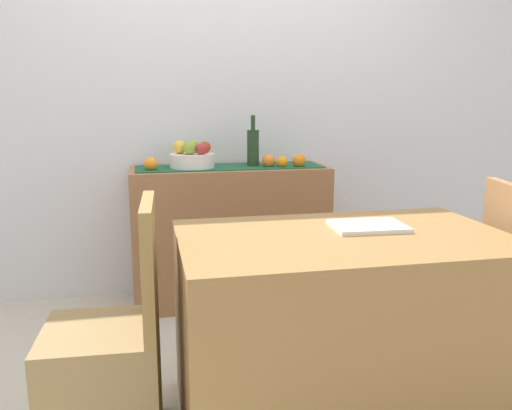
{
  "coord_description": "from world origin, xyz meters",
  "views": [
    {
      "loc": [
        -0.5,
        -2.19,
        1.25
      ],
      "look_at": [
        0.04,
        0.38,
        0.71
      ],
      "focal_mm": 37.29,
      "sensor_mm": 36.0,
      "label": 1
    }
  ],
  "objects_px": {
    "sideboard_console": "(230,235)",
    "chair_near_window": "(107,376)",
    "open_book": "(368,226)",
    "fruit_bowl": "(192,160)",
    "wine_bottle": "(253,147)",
    "dining_table": "(341,327)"
  },
  "relations": [
    {
      "from": "sideboard_console",
      "to": "chair_near_window",
      "type": "height_order",
      "value": "chair_near_window"
    },
    {
      "from": "open_book",
      "to": "sideboard_console",
      "type": "bearing_deg",
      "value": 108.67
    },
    {
      "from": "fruit_bowl",
      "to": "open_book",
      "type": "relative_size",
      "value": 0.94
    },
    {
      "from": "wine_bottle",
      "to": "chair_near_window",
      "type": "xyz_separation_m",
      "value": [
        -0.8,
        -1.31,
        -0.68
      ]
    },
    {
      "from": "sideboard_console",
      "to": "open_book",
      "type": "bearing_deg",
      "value": -74.18
    },
    {
      "from": "wine_bottle",
      "to": "chair_near_window",
      "type": "height_order",
      "value": "wine_bottle"
    },
    {
      "from": "fruit_bowl",
      "to": "dining_table",
      "type": "bearing_deg",
      "value": -71.12
    },
    {
      "from": "sideboard_console",
      "to": "dining_table",
      "type": "height_order",
      "value": "sideboard_console"
    },
    {
      "from": "sideboard_console",
      "to": "chair_near_window",
      "type": "relative_size",
      "value": 1.3
    },
    {
      "from": "wine_bottle",
      "to": "dining_table",
      "type": "height_order",
      "value": "wine_bottle"
    },
    {
      "from": "fruit_bowl",
      "to": "wine_bottle",
      "type": "bearing_deg",
      "value": 0.0
    },
    {
      "from": "dining_table",
      "to": "fruit_bowl",
      "type": "bearing_deg",
      "value": 108.88
    },
    {
      "from": "fruit_bowl",
      "to": "chair_near_window",
      "type": "xyz_separation_m",
      "value": [
        -0.43,
        -1.31,
        -0.61
      ]
    },
    {
      "from": "sideboard_console",
      "to": "dining_table",
      "type": "distance_m",
      "value": 1.33
    },
    {
      "from": "open_book",
      "to": "chair_near_window",
      "type": "relative_size",
      "value": 0.31
    },
    {
      "from": "open_book",
      "to": "chair_near_window",
      "type": "distance_m",
      "value": 1.12
    },
    {
      "from": "sideboard_console",
      "to": "fruit_bowl",
      "type": "relative_size",
      "value": 4.45
    },
    {
      "from": "open_book",
      "to": "wine_bottle",
      "type": "bearing_deg",
      "value": 102.32
    },
    {
      "from": "sideboard_console",
      "to": "open_book",
      "type": "relative_size",
      "value": 4.18
    },
    {
      "from": "sideboard_console",
      "to": "chair_near_window",
      "type": "distance_m",
      "value": 1.47
    },
    {
      "from": "sideboard_console",
      "to": "dining_table",
      "type": "bearing_deg",
      "value": -80.21
    },
    {
      "from": "dining_table",
      "to": "chair_near_window",
      "type": "bearing_deg",
      "value": -179.95
    }
  ]
}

